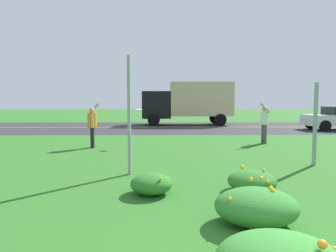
{
  "coord_description": "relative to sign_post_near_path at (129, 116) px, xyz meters",
  "views": [
    {
      "loc": [
        -1.72,
        -1.38,
        1.75
      ],
      "look_at": [
        -1.55,
        8.73,
        0.93
      ],
      "focal_mm": 32.12,
      "sensor_mm": 36.0,
      "label": 1
    }
  ],
  "objects": [
    {
      "name": "sign_post_near_path",
      "position": [
        0.0,
        0.0,
        0.0
      ],
      "size": [
        0.07,
        0.1,
        2.85
      ],
      "color": "#93969B",
      "rests_on": "ground"
    },
    {
      "name": "box_truck_black",
      "position": [
        2.78,
        15.64,
        0.38
      ],
      "size": [
        6.7,
        2.46,
        3.2
      ],
      "color": "black",
      "rests_on": "ground"
    },
    {
      "name": "highway_strip",
      "position": [
        2.53,
        13.45,
        -1.42
      ],
      "size": [
        120.0,
        9.71,
        0.01
      ],
      "primitive_type": "cube",
      "color": "#2D2D30",
      "rests_on": "ground"
    },
    {
      "name": "daylily_clump_mid_center",
      "position": [
        2.54,
        -1.45,
        -1.22
      ],
      "size": [
        0.94,
        0.94,
        0.46
      ],
      "color": "#2D7526",
      "rests_on": "ground"
    },
    {
      "name": "daylily_clump_near_camera",
      "position": [
        0.59,
        -1.56,
        -1.23
      ],
      "size": [
        0.8,
        0.82,
        0.39
      ],
      "color": "#2D7526",
      "rests_on": "ground"
    },
    {
      "name": "highway_center_stripe",
      "position": [
        2.53,
        13.45,
        -1.41
      ],
      "size": [
        120.0,
        0.16,
        0.0
      ],
      "primitive_type": "cube",
      "color": "yellow",
      "rests_on": "ground"
    },
    {
      "name": "frisbee_pale_blue",
      "position": [
        -0.14,
        4.58,
        0.02
      ],
      "size": [
        0.28,
        0.28,
        0.08
      ],
      "color": "#ADD6E5"
    },
    {
      "name": "person_thrower_orange_shirt",
      "position": [
        -1.88,
        4.26,
        -0.5
      ],
      "size": [
        0.42,
        0.53,
        1.71
      ],
      "color": "orange",
      "rests_on": "ground"
    },
    {
      "name": "ground_plane",
      "position": [
        2.53,
        3.84,
        -1.42
      ],
      "size": [
        120.0,
        120.0,
        0.0
      ],
      "primitive_type": "plane",
      "color": "#2D6B23"
    },
    {
      "name": "sign_post_by_roadside",
      "position": [
        4.98,
        0.96,
        -0.28
      ],
      "size": [
        0.07,
        0.1,
        2.28
      ],
      "color": "#93969B",
      "rests_on": "ground"
    },
    {
      "name": "daylily_clump_mid_right",
      "position": [
        2.14,
        -3.0,
        -1.17
      ],
      "size": [
        1.19,
        1.07,
        0.55
      ],
      "color": "#337F2D",
      "rests_on": "ground"
    },
    {
      "name": "person_catcher_white_shirt",
      "position": [
        5.05,
        5.31,
        -0.49
      ],
      "size": [
        0.46,
        0.53,
        1.72
      ],
      "color": "silver",
      "rests_on": "ground"
    }
  ]
}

